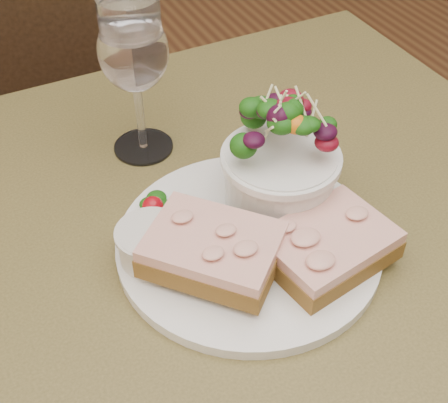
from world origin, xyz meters
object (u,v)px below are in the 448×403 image
cafe_table (244,320)px  wine_glass (134,56)px  chair_far (48,193)px  sandwich_back (213,249)px  salad_bowl (281,155)px  dinner_plate (248,243)px  ramekin (151,243)px  sandwich_front (328,245)px

cafe_table → wine_glass: (-0.03, 0.21, 0.22)m
wine_glass → chair_far: bearing=97.6°
sandwich_back → salad_bowl: 0.12m
cafe_table → dinner_plate: 0.11m
ramekin → salad_bowl: 0.16m
dinner_plate → salad_bowl: salad_bowl is taller
chair_far → sandwich_front: size_ratio=6.86×
sandwich_front → salad_bowl: (0.00, 0.09, 0.04)m
chair_far → wine_glass: 0.78m
cafe_table → dinner_plate: (0.01, 0.01, 0.11)m
dinner_plate → cafe_table: bearing=-128.1°
ramekin → wine_glass: size_ratio=0.35×
sandwich_front → cafe_table: bearing=136.3°
dinner_plate → wine_glass: bearing=100.0°
dinner_plate → ramekin: (-0.09, 0.02, 0.03)m
cafe_table → ramekin: ramekin is taller
cafe_table → ramekin: size_ratio=13.05×
salad_bowl → chair_far: bearing=103.2°
sandwich_front → ramekin: 0.17m
chair_far → ramekin: (0.01, -0.69, 0.49)m
chair_far → dinner_plate: chair_far is taller
chair_far → salad_bowl: (0.16, -0.67, 0.53)m
cafe_table → ramekin: (-0.09, 0.03, 0.13)m
cafe_table → chair_far: chair_far is taller
salad_bowl → wine_glass: bearing=119.2°
cafe_table → sandwich_back: 0.14m
cafe_table → sandwich_back: sandwich_back is taller
ramekin → sandwich_back: bearing=-38.7°
chair_far → sandwich_back: chair_far is taller
cafe_table → sandwich_front: 0.15m
sandwich_front → salad_bowl: 0.10m
chair_far → sandwich_front: chair_far is taller
sandwich_front → salad_bowl: salad_bowl is taller
sandwich_front → wine_glass: wine_glass is taller
sandwich_back → ramekin: 0.06m
ramekin → salad_bowl: bearing=6.4°
cafe_table → wine_glass: bearing=97.1°
cafe_table → salad_bowl: size_ratio=6.30×
chair_far → cafe_table: bearing=110.0°
sandwich_back → wine_glass: bearing=134.7°
salad_bowl → wine_glass: size_ratio=0.73×
cafe_table → wine_glass: 0.31m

